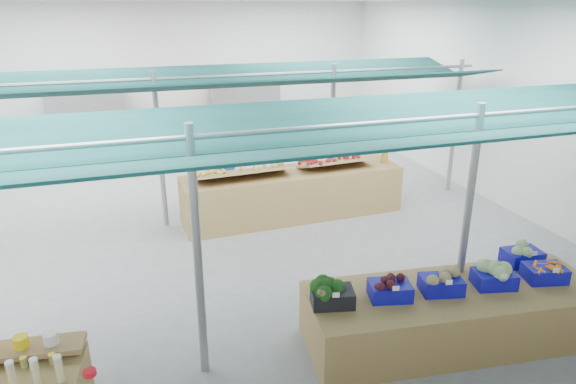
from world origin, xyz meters
name	(u,v)px	position (x,y,z in m)	size (l,w,h in m)	color
floor	(221,228)	(0.00, 0.00, 0.00)	(13.00, 13.00, 0.00)	slate
hall	(201,81)	(0.00, 1.44, 2.65)	(13.00, 13.00, 13.00)	silver
pole_grid	(286,160)	(0.75, -1.75, 1.81)	(10.00, 4.60, 3.00)	gray
awnings	(285,98)	(0.75, -1.75, 2.78)	(9.50, 7.08, 0.30)	#092A29
back_shelving_left	(88,123)	(-2.50, 6.00, 1.00)	(2.00, 0.50, 2.00)	#B23F33
back_shelving_right	(246,113)	(2.00, 6.00, 1.00)	(2.00, 0.50, 2.00)	#B23F33
veg_counter	(452,315)	(2.13, -4.41, 0.36)	(3.75, 1.25, 0.73)	olive
fruit_counter	(293,194)	(1.54, 0.17, 0.48)	(4.46, 1.06, 0.96)	olive
far_counter	(179,140)	(-0.11, 5.37, 0.47)	(5.18, 1.04, 0.93)	olive
vendor_left	(223,165)	(0.34, 1.27, 0.89)	(0.65, 0.43, 1.79)	blue
vendor_right	(303,157)	(2.14, 1.27, 0.89)	(0.87, 0.68, 1.79)	#A92414
crate_broccoli	(333,293)	(0.53, -4.22, 0.89)	(0.57, 0.46, 0.35)	black
crate_beets	(390,288)	(1.26, -4.30, 0.86)	(0.57, 0.46, 0.29)	#0F0EA1
crate_celeriac	(441,282)	(1.93, -4.38, 0.87)	(0.57, 0.46, 0.31)	#0F0EA1
crate_cabbage	(494,275)	(2.65, -4.47, 0.89)	(0.57, 0.46, 0.35)	#0F0EA1
crate_carrots	(545,272)	(3.37, -4.55, 0.84)	(0.57, 0.46, 0.29)	#0F0EA1
sparrow	(322,293)	(0.35, -4.33, 0.98)	(0.12, 0.09, 0.11)	brown
pole_ribbon	(90,375)	(-2.14, -5.10, 1.08)	(0.12, 0.12, 0.28)	red
apple_heap_yellow	(243,171)	(0.48, 0.03, 1.12)	(1.94, 0.82, 0.27)	#997247
apple_heap_red	(337,161)	(2.44, 0.09, 1.12)	(1.54, 0.80, 0.27)	#997247
pineapple	(385,155)	(3.56, 0.12, 1.14)	(0.14, 0.14, 0.39)	#8C6019
crate_extra	(523,254)	(3.43, -4.09, 0.88)	(0.53, 0.42, 0.32)	#0F0EA1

